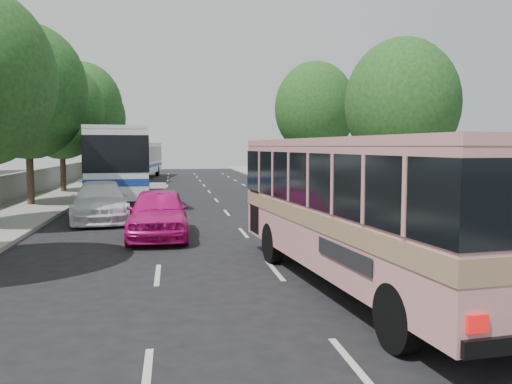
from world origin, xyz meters
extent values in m
plane|color=black|center=(0.00, 0.00, 0.00)|extent=(120.00, 120.00, 0.00)
cube|color=#9E998E|center=(-8.50, 20.00, 0.07)|extent=(4.00, 90.00, 0.15)
cube|color=#9E998E|center=(8.50, 20.00, 0.06)|extent=(4.00, 90.00, 0.12)
cube|color=#9E998E|center=(-10.30, 20.00, 0.90)|extent=(0.30, 90.00, 1.50)
cylinder|color=#38281E|center=(-8.70, 14.00, 1.90)|extent=(0.36, 0.36, 3.80)
ellipsoid|color=#194318|center=(-8.70, 14.00, 5.90)|extent=(6.00, 6.00, 6.90)
sphere|color=#194318|center=(-8.30, 13.70, 7.10)|extent=(3.90, 3.90, 3.90)
cylinder|color=#38281E|center=(-8.60, 22.00, 1.75)|extent=(0.36, 0.36, 3.50)
ellipsoid|color=#194318|center=(-8.60, 22.00, 5.43)|extent=(5.52, 5.52, 6.35)
sphere|color=#194318|center=(-8.20, 21.70, 6.53)|extent=(3.59, 3.59, 3.59)
cylinder|color=#38281E|center=(-8.50, 30.00, 2.00)|extent=(0.36, 0.36, 3.99)
ellipsoid|color=#194318|center=(-8.50, 30.00, 6.20)|extent=(6.30, 6.30, 7.24)
sphere|color=#194318|center=(-8.10, 29.70, 7.46)|extent=(4.09, 4.09, 4.09)
cylinder|color=#38281E|center=(-8.70, 38.00, 1.86)|extent=(0.36, 0.36, 3.72)
ellipsoid|color=#194318|center=(-8.70, 38.00, 5.78)|extent=(5.88, 5.88, 6.76)
sphere|color=#194318|center=(-8.30, 37.70, 6.96)|extent=(3.82, 3.82, 3.82)
cylinder|color=#38281E|center=(8.70, 8.00, 1.61)|extent=(0.36, 0.36, 3.23)
ellipsoid|color=#194318|center=(8.70, 8.00, 5.01)|extent=(5.10, 5.10, 5.87)
sphere|color=#194318|center=(9.10, 7.70, 6.04)|extent=(3.32, 3.31, 3.31)
cylinder|color=#38281E|center=(9.00, 24.00, 1.90)|extent=(0.36, 0.36, 3.80)
ellipsoid|color=#194318|center=(9.00, 24.00, 5.90)|extent=(6.00, 6.00, 6.90)
sphere|color=#194318|center=(9.40, 23.70, 7.10)|extent=(3.90, 3.90, 3.90)
cube|color=#D88B8C|center=(2.57, -4.00, 1.91)|extent=(3.65, 10.49, 2.75)
cube|color=#9E7A59|center=(2.57, -4.00, 1.59)|extent=(3.69, 10.52, 0.36)
cube|color=black|center=(2.57, -4.00, 2.42)|extent=(3.70, 10.53, 1.13)
cube|color=#D88B8C|center=(2.57, -4.00, 3.21)|extent=(3.67, 10.51, 0.16)
cylinder|color=black|center=(1.12, -1.05, 0.53)|extent=(0.42, 1.10, 1.07)
cylinder|color=black|center=(3.38, -0.81, 0.53)|extent=(0.42, 1.10, 1.07)
cylinder|color=black|center=(1.82, -7.60, 0.53)|extent=(0.42, 1.10, 1.07)
imported|color=#D7127F|center=(-2.00, 3.47, 0.85)|extent=(2.05, 5.00, 1.70)
imported|color=white|center=(-4.50, 8.15, 0.81)|extent=(2.90, 5.82, 1.62)
cube|color=white|center=(-4.91, 16.53, 2.35)|extent=(4.70, 13.84, 3.45)
cube|color=black|center=(-4.91, 16.53, 2.77)|extent=(4.75, 13.87, 1.70)
cube|color=navy|center=(-4.91, 16.53, 1.47)|extent=(4.74, 13.86, 0.34)
cube|color=white|center=(-4.91, 16.53, 3.99)|extent=(4.72, 13.86, 0.16)
cylinder|color=black|center=(-6.77, 20.61, 0.62)|extent=(0.53, 1.28, 1.24)
cylinder|color=black|center=(-4.21, 20.96, 0.62)|extent=(0.53, 1.28, 1.24)
cylinder|color=black|center=(-5.55, 11.64, 0.62)|extent=(0.53, 1.28, 1.24)
cylinder|color=black|center=(-2.99, 11.99, 0.62)|extent=(0.53, 1.28, 1.24)
cube|color=white|center=(-4.50, 38.91, 2.00)|extent=(3.75, 11.76, 2.94)
cube|color=black|center=(-4.50, 38.91, 2.36)|extent=(3.81, 11.80, 1.44)
cube|color=navy|center=(-4.50, 38.91, 1.25)|extent=(3.80, 11.79, 0.29)
cube|color=white|center=(-4.50, 38.91, 3.40)|extent=(3.78, 11.78, 0.13)
cylinder|color=black|center=(-5.15, 42.67, 0.53)|extent=(0.43, 1.09, 1.06)
cylinder|color=black|center=(-3.01, 42.42, 0.53)|extent=(0.43, 1.09, 1.06)
cylinder|color=black|center=(-6.03, 35.01, 0.53)|extent=(0.43, 1.09, 1.06)
cylinder|color=black|center=(-3.89, 34.77, 0.53)|extent=(0.43, 1.09, 1.06)
cube|color=silver|center=(-2.00, 3.47, 1.79)|extent=(0.55, 0.19, 0.18)
camera|label=1|loc=(-1.53, -15.14, 3.12)|focal=38.00mm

